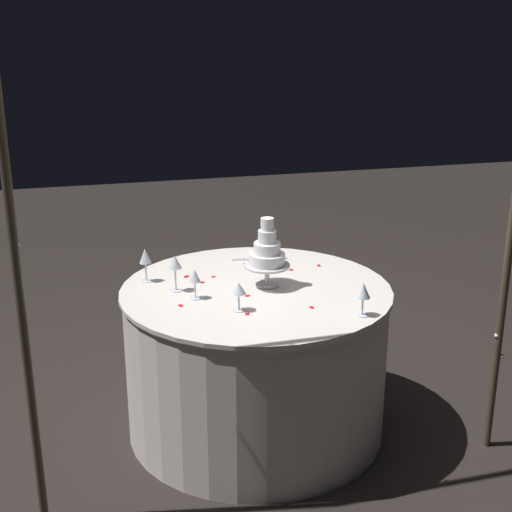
{
  "coord_description": "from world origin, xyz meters",
  "views": [
    {
      "loc": [
        0.83,
        3.03,
        1.94
      ],
      "look_at": [
        0.0,
        0.0,
        0.91
      ],
      "focal_mm": 49.31,
      "sensor_mm": 36.0,
      "label": 1
    }
  ],
  "objects_px": {
    "wine_glass_0": "(175,264)",
    "wine_glass_3": "(145,258)",
    "cake_knife": "(262,258)",
    "main_table": "(256,358)",
    "tiered_cake": "(267,254)",
    "wine_glass_4": "(363,292)",
    "wine_glass_2": "(239,290)",
    "decorative_arch": "(288,163)",
    "wine_glass_1": "(195,277)"
  },
  "relations": [
    {
      "from": "wine_glass_0",
      "to": "wine_glass_3",
      "type": "height_order",
      "value": "wine_glass_0"
    },
    {
      "from": "cake_knife",
      "to": "main_table",
      "type": "bearing_deg",
      "value": 70.12
    },
    {
      "from": "main_table",
      "to": "wine_glass_3",
      "type": "distance_m",
      "value": 0.74
    },
    {
      "from": "tiered_cake",
      "to": "cake_knife",
      "type": "height_order",
      "value": "tiered_cake"
    },
    {
      "from": "tiered_cake",
      "to": "wine_glass_4",
      "type": "relative_size",
      "value": 2.24
    },
    {
      "from": "wine_glass_3",
      "to": "tiered_cake",
      "type": "bearing_deg",
      "value": 158.4
    },
    {
      "from": "wine_glass_3",
      "to": "cake_knife",
      "type": "height_order",
      "value": "wine_glass_3"
    },
    {
      "from": "wine_glass_2",
      "to": "cake_knife",
      "type": "xyz_separation_m",
      "value": [
        -0.29,
        -0.66,
        -0.09
      ]
    },
    {
      "from": "tiered_cake",
      "to": "wine_glass_4",
      "type": "height_order",
      "value": "tiered_cake"
    },
    {
      "from": "main_table",
      "to": "wine_glass_3",
      "type": "xyz_separation_m",
      "value": [
        0.49,
        -0.23,
        0.49
      ]
    },
    {
      "from": "wine_glass_0",
      "to": "tiered_cake",
      "type": "bearing_deg",
      "value": 173.46
    },
    {
      "from": "tiered_cake",
      "to": "decorative_arch",
      "type": "bearing_deg",
      "value": 83.09
    },
    {
      "from": "wine_glass_1",
      "to": "wine_glass_4",
      "type": "bearing_deg",
      "value": 149.46
    },
    {
      "from": "main_table",
      "to": "cake_knife",
      "type": "height_order",
      "value": "cake_knife"
    },
    {
      "from": "wine_glass_1",
      "to": "wine_glass_3",
      "type": "height_order",
      "value": "wine_glass_3"
    },
    {
      "from": "decorative_arch",
      "to": "wine_glass_3",
      "type": "bearing_deg",
      "value": -54.95
    },
    {
      "from": "main_table",
      "to": "wine_glass_3",
      "type": "height_order",
      "value": "wine_glass_3"
    },
    {
      "from": "decorative_arch",
      "to": "wine_glass_0",
      "type": "distance_m",
      "value": 0.86
    },
    {
      "from": "tiered_cake",
      "to": "wine_glass_3",
      "type": "bearing_deg",
      "value": -21.6
    },
    {
      "from": "decorative_arch",
      "to": "wine_glass_0",
      "type": "height_order",
      "value": "decorative_arch"
    },
    {
      "from": "main_table",
      "to": "wine_glass_4",
      "type": "bearing_deg",
      "value": 128.68
    },
    {
      "from": "tiered_cake",
      "to": "wine_glass_2",
      "type": "height_order",
      "value": "tiered_cake"
    },
    {
      "from": "wine_glass_0",
      "to": "wine_glass_3",
      "type": "distance_m",
      "value": 0.21
    },
    {
      "from": "wine_glass_2",
      "to": "wine_glass_0",
      "type": "bearing_deg",
      "value": -53.91
    },
    {
      "from": "wine_glass_2",
      "to": "tiered_cake",
      "type": "bearing_deg",
      "value": -127.96
    },
    {
      "from": "tiered_cake",
      "to": "wine_glass_3",
      "type": "height_order",
      "value": "tiered_cake"
    },
    {
      "from": "main_table",
      "to": "tiered_cake",
      "type": "height_order",
      "value": "tiered_cake"
    },
    {
      "from": "main_table",
      "to": "wine_glass_2",
      "type": "height_order",
      "value": "wine_glass_2"
    },
    {
      "from": "tiered_cake",
      "to": "wine_glass_1",
      "type": "xyz_separation_m",
      "value": [
        0.36,
        0.07,
        -0.06
      ]
    },
    {
      "from": "wine_glass_3",
      "to": "decorative_arch",
      "type": "bearing_deg",
      "value": 125.05
    },
    {
      "from": "main_table",
      "to": "cake_knife",
      "type": "bearing_deg",
      "value": -109.88
    },
    {
      "from": "decorative_arch",
      "to": "wine_glass_3",
      "type": "distance_m",
      "value": 1.03
    },
    {
      "from": "wine_glass_1",
      "to": "cake_knife",
      "type": "xyz_separation_m",
      "value": [
        -0.45,
        -0.46,
        -0.1
      ]
    },
    {
      "from": "decorative_arch",
      "to": "tiered_cake",
      "type": "bearing_deg",
      "value": -96.91
    },
    {
      "from": "decorative_arch",
      "to": "wine_glass_4",
      "type": "height_order",
      "value": "decorative_arch"
    },
    {
      "from": "tiered_cake",
      "to": "wine_glass_2",
      "type": "xyz_separation_m",
      "value": [
        0.21,
        0.26,
        -0.06
      ]
    },
    {
      "from": "tiered_cake",
      "to": "wine_glass_2",
      "type": "bearing_deg",
      "value": 52.04
    },
    {
      "from": "wine_glass_0",
      "to": "wine_glass_2",
      "type": "relative_size",
      "value": 1.32
    },
    {
      "from": "decorative_arch",
      "to": "wine_glass_0",
      "type": "bearing_deg",
      "value": -54.98
    },
    {
      "from": "wine_glass_2",
      "to": "wine_glass_4",
      "type": "xyz_separation_m",
      "value": [
        -0.5,
        0.19,
        0.01
      ]
    },
    {
      "from": "cake_knife",
      "to": "decorative_arch",
      "type": "bearing_deg",
      "value": 80.45
    },
    {
      "from": "wine_glass_2",
      "to": "main_table",
      "type": "bearing_deg",
      "value": -120.59
    },
    {
      "from": "decorative_arch",
      "to": "wine_glass_1",
      "type": "bearing_deg",
      "value": -53.81
    },
    {
      "from": "wine_glass_0",
      "to": "main_table",
      "type": "bearing_deg",
      "value": 170.18
    },
    {
      "from": "main_table",
      "to": "decorative_arch",
      "type": "bearing_deg",
      "value": 89.99
    },
    {
      "from": "wine_glass_3",
      "to": "cake_knife",
      "type": "bearing_deg",
      "value": -164.76
    },
    {
      "from": "wine_glass_0",
      "to": "wine_glass_2",
      "type": "distance_m",
      "value": 0.39
    },
    {
      "from": "cake_knife",
      "to": "wine_glass_3",
      "type": "bearing_deg",
      "value": 15.24
    },
    {
      "from": "wine_glass_4",
      "to": "cake_knife",
      "type": "bearing_deg",
      "value": -76.36
    },
    {
      "from": "decorative_arch",
      "to": "tiered_cake",
      "type": "relative_size",
      "value": 6.46
    }
  ]
}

